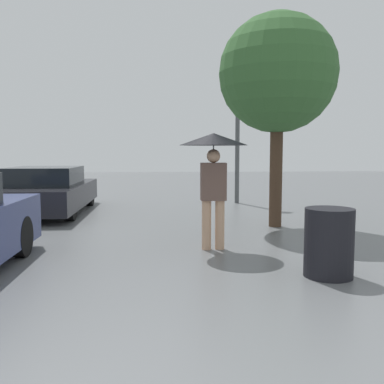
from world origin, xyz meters
TOP-DOWN VIEW (x-y plane):
  - pedestrian at (0.39, 4.02)m, footprint 1.07×1.07m
  - parked_car_farthest at (-3.26, 8.39)m, footprint 1.86×4.38m
  - tree at (1.94, 5.99)m, footprint 2.38×2.38m
  - street_lamp at (1.91, 10.09)m, footprint 0.34×0.34m
  - trash_bin at (1.62, 2.43)m, footprint 0.60×0.60m

SIDE VIEW (x-z plane):
  - trash_bin at x=1.62m, z-range 0.00..0.85m
  - parked_car_farthest at x=-3.26m, z-range -0.03..1.14m
  - pedestrian at x=0.39m, z-range 0.55..2.38m
  - street_lamp at x=1.91m, z-range 0.65..4.96m
  - tree at x=1.94m, z-range 0.94..5.24m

